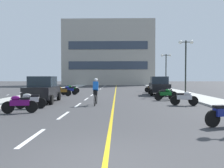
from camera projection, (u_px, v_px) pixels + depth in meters
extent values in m
plane|color=#38383A|center=(113.00, 93.00, 25.82)|extent=(140.00, 140.00, 0.00)
cube|color=#A8A8A3|center=(55.00, 91.00, 28.98)|extent=(2.40, 72.00, 0.12)
cube|color=#A8A8A3|center=(172.00, 91.00, 28.64)|extent=(2.40, 72.00, 0.12)
cube|color=silver|center=(32.00, 137.00, 6.88)|extent=(0.14, 2.20, 0.01)
cube|color=silver|center=(64.00, 115.00, 10.88)|extent=(0.14, 2.20, 0.01)
cube|color=silver|center=(78.00, 105.00, 14.87)|extent=(0.14, 2.20, 0.01)
cube|color=silver|center=(86.00, 99.00, 18.87)|extent=(0.14, 2.20, 0.01)
cube|color=silver|center=(92.00, 95.00, 22.87)|extent=(0.14, 2.20, 0.01)
cube|color=silver|center=(96.00, 92.00, 26.86)|extent=(0.14, 2.20, 0.01)
cube|color=silver|center=(99.00, 90.00, 30.86)|extent=(0.14, 2.20, 0.01)
cube|color=silver|center=(101.00, 89.00, 34.86)|extent=(0.14, 2.20, 0.01)
cube|color=silver|center=(102.00, 88.00, 38.85)|extent=(0.14, 2.20, 0.01)
cube|color=silver|center=(104.00, 87.00, 42.85)|extent=(0.14, 2.20, 0.01)
cube|color=silver|center=(105.00, 86.00, 46.85)|extent=(0.14, 2.20, 0.01)
cube|color=silver|center=(106.00, 85.00, 50.85)|extent=(0.14, 2.20, 0.01)
cube|color=gold|center=(115.00, 91.00, 28.81)|extent=(0.12, 66.00, 0.01)
cube|color=#9E998E|center=(109.00, 54.00, 52.96)|extent=(19.96, 6.69, 14.14)
cube|color=#2D3847|center=(108.00, 65.00, 49.66)|extent=(16.77, 0.10, 1.70)
cube|color=#2D3847|center=(108.00, 45.00, 49.53)|extent=(16.77, 0.10, 1.70)
cylinder|color=black|center=(186.00, 67.00, 23.09)|extent=(0.14, 0.14, 5.23)
cylinder|color=black|center=(186.00, 42.00, 23.01)|extent=(1.10, 0.08, 0.08)
sphere|color=white|center=(180.00, 42.00, 23.02)|extent=(0.36, 0.36, 0.36)
sphere|color=white|center=(192.00, 42.00, 23.00)|extent=(0.36, 0.36, 0.36)
cylinder|color=black|center=(166.00, 71.00, 32.94)|extent=(0.14, 0.14, 4.85)
cylinder|color=black|center=(166.00, 55.00, 32.87)|extent=(1.10, 0.08, 0.08)
sphere|color=white|center=(162.00, 55.00, 32.88)|extent=(0.36, 0.36, 0.36)
sphere|color=white|center=(170.00, 55.00, 32.85)|extent=(0.36, 0.36, 0.36)
cylinder|color=black|center=(36.00, 96.00, 17.78)|extent=(0.27, 0.65, 0.64)
cylinder|color=black|center=(59.00, 96.00, 17.87)|extent=(0.27, 0.65, 0.64)
cylinder|color=black|center=(24.00, 100.00, 14.99)|extent=(0.27, 0.65, 0.64)
cylinder|color=black|center=(51.00, 100.00, 15.07)|extent=(0.27, 0.65, 0.64)
cube|color=black|center=(43.00, 92.00, 16.42)|extent=(2.00, 4.31, 0.80)
cube|color=#1E2833|center=(43.00, 81.00, 16.39)|extent=(1.71, 2.31, 0.70)
cylinder|color=black|center=(149.00, 91.00, 24.74)|extent=(0.26, 0.65, 0.64)
cylinder|color=black|center=(166.00, 91.00, 24.60)|extent=(0.26, 0.65, 0.64)
cylinder|color=black|center=(152.00, 93.00, 21.95)|extent=(0.26, 0.65, 0.64)
cylinder|color=black|center=(170.00, 93.00, 21.81)|extent=(0.26, 0.65, 0.64)
cube|color=black|center=(159.00, 88.00, 23.26)|extent=(1.96, 4.30, 0.80)
cube|color=#1E2833|center=(159.00, 80.00, 23.24)|extent=(1.69, 2.29, 0.70)
cylinder|color=black|center=(213.00, 119.00, 8.28)|extent=(0.60, 0.29, 0.60)
cube|color=black|center=(220.00, 107.00, 8.36)|extent=(0.49, 0.37, 0.10)
cylinder|color=black|center=(8.00, 107.00, 11.38)|extent=(0.61, 0.25, 0.60)
cylinder|color=black|center=(32.00, 107.00, 11.65)|extent=(0.61, 0.25, 0.60)
cube|color=#590C59|center=(20.00, 103.00, 11.51)|extent=(0.94, 0.51, 0.28)
ellipsoid|color=#590C59|center=(16.00, 98.00, 11.45)|extent=(0.49, 0.35, 0.22)
cube|color=black|center=(25.00, 98.00, 11.56)|extent=(0.49, 0.35, 0.10)
cylinder|color=silver|center=(8.00, 95.00, 11.36)|extent=(0.19, 0.59, 0.03)
cylinder|color=black|center=(20.00, 103.00, 13.06)|extent=(0.61, 0.21, 0.60)
cylinder|color=black|center=(41.00, 103.00, 13.24)|extent=(0.61, 0.21, 0.60)
cube|color=#B2B2B7|center=(31.00, 99.00, 13.14)|extent=(0.94, 0.44, 0.28)
ellipsoid|color=#B2B2B7|center=(27.00, 96.00, 13.10)|extent=(0.48, 0.32, 0.22)
cube|color=black|center=(35.00, 96.00, 13.18)|extent=(0.48, 0.32, 0.10)
cylinder|color=silver|center=(20.00, 93.00, 13.04)|extent=(0.14, 0.60, 0.03)
cylinder|color=black|center=(193.00, 101.00, 14.52)|extent=(0.61, 0.17, 0.60)
cylinder|color=black|center=(175.00, 101.00, 14.69)|extent=(0.61, 0.17, 0.60)
cube|color=#B2B2B7|center=(184.00, 97.00, 14.60)|extent=(0.93, 0.39, 0.28)
ellipsoid|color=#B2B2B7|center=(188.00, 94.00, 14.56)|extent=(0.47, 0.29, 0.22)
cube|color=black|center=(180.00, 94.00, 14.63)|extent=(0.47, 0.29, 0.10)
cylinder|color=silver|center=(193.00, 91.00, 14.51)|extent=(0.10, 0.60, 0.03)
cylinder|color=black|center=(172.00, 96.00, 17.89)|extent=(0.61, 0.20, 0.60)
cylinder|color=black|center=(158.00, 96.00, 17.72)|extent=(0.61, 0.20, 0.60)
cube|color=#0C4C19|center=(165.00, 94.00, 17.80)|extent=(0.94, 0.43, 0.28)
ellipsoid|color=#0C4C19|center=(168.00, 91.00, 17.82)|extent=(0.48, 0.31, 0.22)
cube|color=black|center=(162.00, 91.00, 17.75)|extent=(0.48, 0.31, 0.10)
cylinder|color=silver|center=(172.00, 88.00, 17.87)|extent=(0.13, 0.60, 0.03)
cylinder|color=black|center=(174.00, 95.00, 19.24)|extent=(0.60, 0.11, 0.60)
cylinder|color=black|center=(160.00, 95.00, 19.24)|extent=(0.60, 0.11, 0.60)
cube|color=black|center=(167.00, 92.00, 19.23)|extent=(0.91, 0.30, 0.28)
ellipsoid|color=black|center=(169.00, 90.00, 19.23)|extent=(0.45, 0.25, 0.22)
cube|color=black|center=(164.00, 90.00, 19.23)|extent=(0.45, 0.25, 0.10)
cylinder|color=silver|center=(174.00, 88.00, 19.22)|extent=(0.04, 0.60, 0.03)
cylinder|color=black|center=(56.00, 93.00, 21.41)|extent=(0.60, 0.29, 0.60)
cylinder|color=black|center=(68.00, 93.00, 21.73)|extent=(0.60, 0.29, 0.60)
cube|color=brown|center=(62.00, 91.00, 21.56)|extent=(0.94, 0.55, 0.28)
ellipsoid|color=brown|center=(60.00, 88.00, 21.50)|extent=(0.49, 0.37, 0.22)
cube|color=black|center=(65.00, 88.00, 21.63)|extent=(0.49, 0.37, 0.10)
cylinder|color=silver|center=(56.00, 87.00, 21.39)|extent=(0.22, 0.58, 0.03)
cylinder|color=black|center=(64.00, 92.00, 23.22)|extent=(0.61, 0.20, 0.60)
cylinder|color=black|center=(75.00, 92.00, 23.38)|extent=(0.61, 0.20, 0.60)
cube|color=navy|center=(69.00, 90.00, 23.29)|extent=(0.93, 0.43, 0.28)
ellipsoid|color=navy|center=(67.00, 87.00, 23.26)|extent=(0.47, 0.31, 0.22)
cube|color=black|center=(72.00, 88.00, 23.32)|extent=(0.47, 0.31, 0.10)
cylinder|color=silver|center=(63.00, 86.00, 23.20)|extent=(0.13, 0.60, 0.03)
cylinder|color=black|center=(66.00, 91.00, 25.37)|extent=(0.61, 0.17, 0.60)
cylinder|color=black|center=(77.00, 91.00, 25.48)|extent=(0.61, 0.17, 0.60)
cube|color=#0C4C19|center=(72.00, 89.00, 25.42)|extent=(0.93, 0.38, 0.28)
ellipsoid|color=#0C4C19|center=(70.00, 87.00, 25.39)|extent=(0.46, 0.29, 0.22)
cube|color=black|center=(74.00, 87.00, 25.44)|extent=(0.46, 0.29, 0.10)
cylinder|color=silver|center=(66.00, 85.00, 25.36)|extent=(0.10, 0.60, 0.03)
cylinder|color=black|center=(157.00, 90.00, 27.08)|extent=(0.61, 0.15, 0.60)
cylinder|color=black|center=(147.00, 90.00, 27.02)|extent=(0.61, 0.15, 0.60)
cube|color=brown|center=(152.00, 88.00, 27.04)|extent=(0.92, 0.35, 0.28)
ellipsoid|color=brown|center=(154.00, 86.00, 27.04)|extent=(0.46, 0.27, 0.22)
cube|color=black|center=(150.00, 86.00, 27.02)|extent=(0.46, 0.27, 0.10)
cylinder|color=silver|center=(157.00, 85.00, 27.06)|extent=(0.08, 0.60, 0.03)
torus|color=black|center=(96.00, 99.00, 15.39)|extent=(0.05, 0.72, 0.72)
torus|color=black|center=(95.00, 100.00, 14.34)|extent=(0.05, 0.72, 0.72)
cylinder|color=black|center=(96.00, 95.00, 14.83)|extent=(0.05, 0.95, 0.04)
cube|color=black|center=(95.00, 92.00, 14.68)|extent=(0.10, 0.20, 0.06)
cylinder|color=black|center=(96.00, 91.00, 15.28)|extent=(0.42, 0.03, 0.03)
cube|color=black|center=(95.00, 93.00, 14.73)|extent=(0.24, 0.36, 0.28)
cube|color=blue|center=(96.00, 86.00, 14.87)|extent=(0.32, 0.46, 0.61)
sphere|color=tan|center=(96.00, 81.00, 14.99)|extent=(0.20, 0.20, 0.20)
ellipsoid|color=white|center=(96.00, 80.00, 14.98)|extent=(0.24, 0.26, 0.16)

